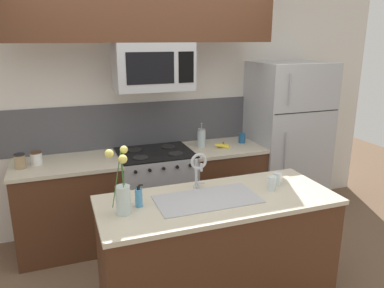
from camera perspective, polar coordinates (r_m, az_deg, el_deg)
ground_plane at (r=3.51m, az=-1.30°, el=-20.02°), size 10.00×10.00×0.00m
rear_partition at (r=4.22m, az=-3.14°, el=5.53°), size 5.20×0.10×2.60m
splash_band at (r=4.12m, az=-6.88°, el=3.06°), size 3.53×0.01×0.48m
back_counter_left at (r=3.94m, az=-18.04°, el=-8.95°), size 1.02×0.65×0.91m
back_counter_right at (r=4.28m, az=4.67°, el=-6.14°), size 0.82×0.65×0.91m
stove_range at (r=4.04m, az=-5.48°, el=-7.48°), size 0.76×0.64×0.93m
microwave at (r=3.70m, az=-5.95°, el=11.67°), size 0.74×0.40×0.45m
upper_cabinet_band at (r=3.64m, az=-7.70°, el=19.82°), size 2.54×0.34×0.60m
refrigerator at (r=4.54m, az=14.05°, el=0.64°), size 0.83×0.74×1.80m
storage_jar_tall at (r=3.74m, az=-24.74°, el=-2.39°), size 0.10×0.10×0.14m
storage_jar_medium at (r=3.80m, az=-22.62°, el=-2.00°), size 0.11×0.11×0.12m
banana_bunch at (r=4.06m, az=4.75°, el=-0.26°), size 0.19×0.12×0.08m
french_press at (r=4.07m, az=1.45°, el=0.94°), size 0.09×0.09×0.27m
coffee_tin at (r=4.27m, az=7.63°, el=0.91°), size 0.08×0.08×0.11m
island_counter at (r=3.03m, az=3.81°, el=-16.05°), size 1.78×0.74×0.91m
kitchen_sink at (r=2.82m, az=2.33°, el=-9.73°), size 0.76×0.39×0.16m
sink_faucet at (r=2.88m, az=0.95°, el=-3.39°), size 0.14×0.14×0.31m
dish_soap_bottle at (r=2.68m, az=-8.11°, el=-8.08°), size 0.06×0.05×0.16m
drinking_glass at (r=3.00m, az=12.07°, el=-5.86°), size 0.06×0.06×0.11m
spare_glass at (r=3.12m, az=12.82°, el=-5.18°), size 0.07×0.07×0.10m
flower_vase at (r=2.56m, az=-10.56°, el=-7.49°), size 0.16×0.12×0.47m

